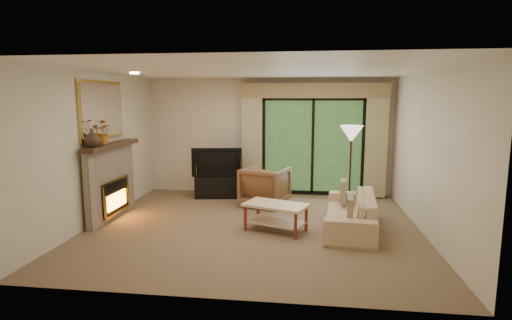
# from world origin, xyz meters

# --- Properties ---
(floor) EXTENTS (5.50, 5.50, 0.00)m
(floor) POSITION_xyz_m (0.00, 0.00, 0.00)
(floor) COLOR #7C6347
(floor) RESTS_ON ground
(ceiling) EXTENTS (5.50, 5.50, 0.00)m
(ceiling) POSITION_xyz_m (0.00, 0.00, 2.60)
(ceiling) COLOR white
(ceiling) RESTS_ON ground
(wall_back) EXTENTS (5.00, 0.00, 5.00)m
(wall_back) POSITION_xyz_m (0.00, 2.50, 1.30)
(wall_back) COLOR beige
(wall_back) RESTS_ON ground
(wall_front) EXTENTS (5.00, 0.00, 5.00)m
(wall_front) POSITION_xyz_m (0.00, -2.50, 1.30)
(wall_front) COLOR beige
(wall_front) RESTS_ON ground
(wall_left) EXTENTS (0.00, 5.00, 5.00)m
(wall_left) POSITION_xyz_m (-2.75, 0.00, 1.30)
(wall_left) COLOR beige
(wall_left) RESTS_ON ground
(wall_right) EXTENTS (0.00, 5.00, 5.00)m
(wall_right) POSITION_xyz_m (2.75, 0.00, 1.30)
(wall_right) COLOR beige
(wall_right) RESTS_ON ground
(fireplace) EXTENTS (0.24, 1.70, 1.37)m
(fireplace) POSITION_xyz_m (-2.63, 0.20, 0.69)
(fireplace) COLOR gray
(fireplace) RESTS_ON floor
(mirror) EXTENTS (0.07, 1.45, 1.02)m
(mirror) POSITION_xyz_m (-2.71, 0.20, 1.95)
(mirror) COLOR gold
(mirror) RESTS_ON wall_left
(sliding_door) EXTENTS (2.26, 0.10, 2.16)m
(sliding_door) POSITION_xyz_m (1.00, 2.45, 1.10)
(sliding_door) COLOR black
(sliding_door) RESTS_ON floor
(curtain_left) EXTENTS (0.45, 0.18, 2.35)m
(curtain_left) POSITION_xyz_m (-0.35, 2.34, 1.20)
(curtain_left) COLOR tan
(curtain_left) RESTS_ON floor
(curtain_right) EXTENTS (0.45, 0.18, 2.35)m
(curtain_right) POSITION_xyz_m (2.35, 2.34, 1.20)
(curtain_right) COLOR tan
(curtain_right) RESTS_ON floor
(cornice) EXTENTS (3.20, 0.24, 0.32)m
(cornice) POSITION_xyz_m (1.00, 2.36, 2.32)
(cornice) COLOR #9F8358
(cornice) RESTS_ON wall_back
(media_console) EXTENTS (1.02, 0.58, 0.48)m
(media_console) POSITION_xyz_m (-1.06, 1.95, 0.24)
(media_console) COLOR black
(media_console) RESTS_ON floor
(tv) EXTENTS (1.09, 0.31, 0.62)m
(tv) POSITION_xyz_m (-1.06, 1.95, 0.79)
(tv) COLOR black
(tv) RESTS_ON media_console
(armchair) EXTENTS (1.06, 1.08, 0.79)m
(armchair) POSITION_xyz_m (0.05, 1.41, 0.40)
(armchair) COLOR brown
(armchair) RESTS_ON floor
(sofa) EXTENTS (0.98, 2.07, 0.58)m
(sofa) POSITION_xyz_m (1.61, 0.13, 0.29)
(sofa) COLOR #D1AE86
(sofa) RESTS_ON floor
(pillow_near) EXTENTS (0.13, 0.36, 0.36)m
(pillow_near) POSITION_xyz_m (1.54, -0.45, 0.49)
(pillow_near) COLOR brown
(pillow_near) RESTS_ON sofa
(pillow_far) EXTENTS (0.14, 0.41, 0.40)m
(pillow_far) POSITION_xyz_m (1.54, 0.71, 0.50)
(pillow_far) COLOR brown
(pillow_far) RESTS_ON sofa
(coffee_table) EXTENTS (1.14, 0.87, 0.45)m
(coffee_table) POSITION_xyz_m (0.38, -0.16, 0.23)
(coffee_table) COLOR beige
(coffee_table) RESTS_ON floor
(floor_lamp) EXTENTS (0.49, 0.49, 1.65)m
(floor_lamp) POSITION_xyz_m (1.71, 1.28, 0.82)
(floor_lamp) COLOR beige
(floor_lamp) RESTS_ON floor
(vase) EXTENTS (0.29, 0.29, 0.30)m
(vase) POSITION_xyz_m (-2.61, -0.38, 1.52)
(vase) COLOR #3F291B
(vase) RESTS_ON fireplace
(branches) EXTENTS (0.44, 0.39, 0.43)m
(branches) POSITION_xyz_m (-2.61, -0.04, 1.58)
(branches) COLOR #A6631E
(branches) RESTS_ON fireplace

